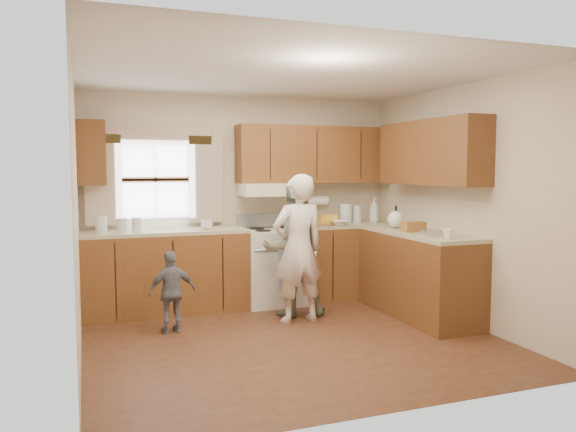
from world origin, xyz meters
name	(u,v)px	position (x,y,z in m)	size (l,w,h in m)	color
room	(293,209)	(0.00, 0.00, 1.25)	(3.80, 3.80, 3.80)	#432214
kitchen_fixtures	(309,237)	(0.61, 1.08, 0.84)	(3.80, 2.25, 2.15)	#4F2711
stove	(274,265)	(0.30, 1.44, 0.47)	(0.76, 0.67, 1.07)	silver
woman_left	(298,249)	(0.28, 0.57, 0.79)	(0.57, 0.38, 1.57)	silver
woman_right	(294,249)	(0.34, 0.85, 0.74)	(0.72, 0.56, 1.47)	#244026
child	(172,292)	(-1.04, 0.63, 0.41)	(0.48, 0.20, 0.82)	slate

